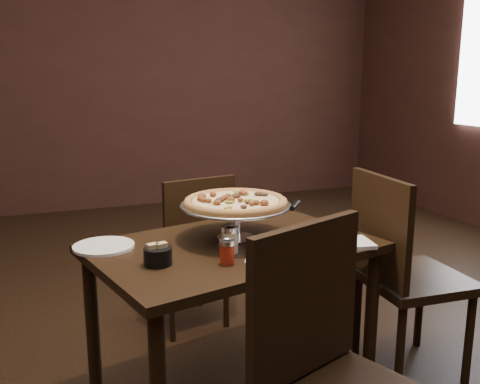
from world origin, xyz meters
name	(u,v)px	position (x,y,z in m)	size (l,w,h in m)	color
room	(225,58)	(0.06, 0.03, 1.40)	(6.04, 7.04, 2.84)	black
dining_table	(233,265)	(0.06, -0.05, 0.59)	(1.22, 0.95, 0.68)	black
pizza_stand	(236,203)	(0.10, 0.00, 0.83)	(0.46, 0.46, 0.19)	silver
parmesan_shaker	(230,239)	(0.01, -0.15, 0.73)	(0.07, 0.07, 0.12)	beige
pepper_flake_shaker	(227,251)	(-0.04, -0.26, 0.73)	(0.06, 0.06, 0.10)	#9A1A0E
packet_caddy	(158,255)	(-0.27, -0.18, 0.71)	(0.10, 0.10, 0.08)	black
napkin_stack	(352,243)	(0.50, -0.24, 0.69)	(0.15, 0.15, 0.02)	silver
plate_left	(104,246)	(-0.43, 0.08, 0.69)	(0.24, 0.24, 0.01)	white
plate_near	(276,262)	(0.13, -0.33, 0.68)	(0.23, 0.23, 0.01)	white
serving_spatula	(295,206)	(0.31, -0.12, 0.83)	(0.18, 0.18, 0.03)	silver
chair_far	(191,246)	(0.08, 0.63, 0.46)	(0.45, 0.45, 0.84)	black
chair_near	(336,379)	(0.09, -0.81, 0.51)	(0.56, 0.56, 0.94)	black
chair_side	(401,268)	(0.82, -0.14, 0.51)	(0.46, 0.46, 0.93)	black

